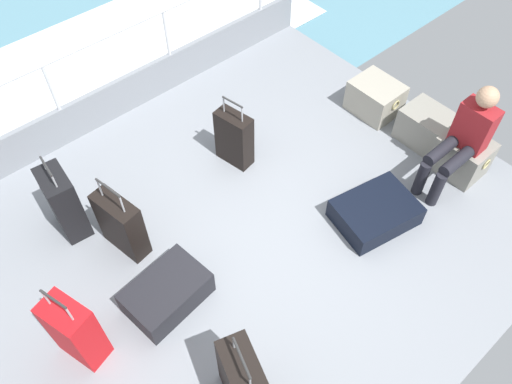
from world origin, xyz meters
The scene contains 15 objects.
ground_plane centered at (0.00, 0.00, -0.03)m, with size 4.40×5.20×0.06m, color gray.
gunwale_port centered at (-2.17, 0.00, 0.23)m, with size 0.06×5.20×0.45m, color gray.
railing_port centered at (-2.17, 0.00, 0.78)m, with size 0.04×4.20×1.02m.
sea_wake centered at (-3.60, 0.00, -0.34)m, with size 12.00×12.00×0.01m.
cargo_crate_0 centered at (-0.30, 2.16, 0.19)m, with size 0.57×0.45×0.37m.
cargo_crate_1 centered at (0.40, 2.20, 0.19)m, with size 0.61×0.42×0.38m.
cargo_crate_2 centered at (0.87, 2.12, 0.21)m, with size 0.52×0.40×0.42m.
passenger_seated centered at (0.87, 1.93, 0.59)m, with size 0.34×0.66×1.12m.
suitcase_0 centered at (-0.60, -0.96, 0.32)m, with size 0.48×0.26×0.85m.
suitcase_1 centered at (0.72, 0.98, 0.11)m, with size 0.69×0.84×0.22m.
suitcase_2 centered at (0.12, -1.01, 0.13)m, with size 0.54×0.74×0.27m.
suitcase_3 centered at (-1.12, -1.23, 0.36)m, with size 0.42×0.27×0.87m.
suitcase_4 centered at (0.03, -1.76, 0.35)m, with size 0.43×0.33×0.89m.
suitcase_5 centered at (-0.77, 0.48, 0.31)m, with size 0.41×0.25×0.81m.
suitcase_6 centered at (1.16, -1.04, 0.34)m, with size 0.51×0.36×0.83m.
Camera 1 is at (2.11, -1.75, 4.04)m, focal length 35.73 mm.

